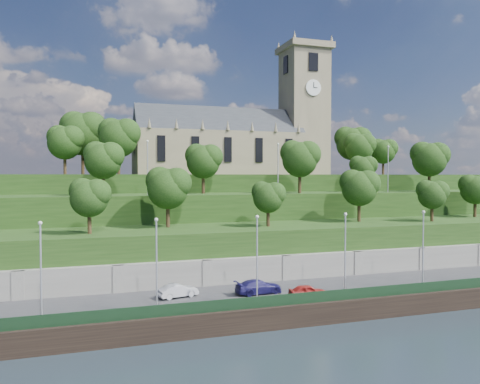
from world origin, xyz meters
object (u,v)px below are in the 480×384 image
object	(u,v)px
church	(243,136)
car_left	(308,291)
car_middle	(178,291)
car_right	(259,287)

from	to	relation	value
church	car_left	bearing A→B (deg)	-99.23
church	car_middle	size ratio (longest dim) A/B	9.10
church	car_middle	distance (m)	47.89
church	car_right	size ratio (longest dim) A/B	7.42
church	car_middle	xyz separation A→B (m)	(-19.92, -38.77, -19.82)
car_middle	car_right	world-z (taller)	car_right
car_left	car_middle	bearing A→B (deg)	77.01
car_left	car_right	world-z (taller)	car_right
car_left	car_right	bearing A→B (deg)	58.58
car_right	car_middle	bearing A→B (deg)	77.96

